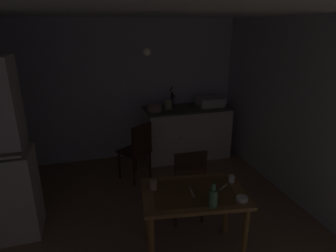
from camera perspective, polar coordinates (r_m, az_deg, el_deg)
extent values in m
plane|color=#8C7053|center=(3.83, -5.95, -17.50)|extent=(5.26, 5.26, 0.00)
cube|color=silver|center=(5.08, -10.36, 6.77)|extent=(4.36, 0.10, 2.42)
cube|color=silver|center=(4.18, 24.29, 2.64)|extent=(0.10, 3.81, 2.42)
cube|color=silver|center=(3.08, -7.66, 22.62)|extent=(4.36, 3.81, 0.10)
cube|color=silver|center=(5.20, 3.82, -1.41)|extent=(1.48, 0.60, 0.90)
cube|color=#535649|center=(5.06, 3.93, 3.52)|extent=(1.51, 0.63, 0.03)
sphere|color=#2D2823|center=(4.84, 2.59, -2.43)|extent=(0.02, 0.02, 0.02)
cube|color=white|center=(5.19, 8.38, 4.80)|extent=(0.44, 0.34, 0.15)
cube|color=black|center=(5.17, 8.41, 5.56)|extent=(0.38, 0.28, 0.01)
cylinder|color=#232328|center=(4.98, 0.80, 5.16)|extent=(0.05, 0.05, 0.28)
cylinder|color=#232328|center=(4.89, 1.05, 6.10)|extent=(0.03, 0.12, 0.03)
cylinder|color=#2F1D25|center=(4.99, 0.61, 7.43)|extent=(0.02, 0.16, 0.12)
cylinder|color=tan|center=(4.83, -2.69, 3.54)|extent=(0.23, 0.23, 0.10)
cylinder|color=beige|center=(4.96, 0.11, 4.30)|extent=(0.13, 0.13, 0.15)
cube|color=brown|center=(2.89, 5.18, -13.22)|extent=(1.10, 0.80, 0.04)
cube|color=white|center=(2.88, 5.19, -12.93)|extent=(0.86, 0.63, 0.00)
cylinder|color=brown|center=(2.86, -3.31, -23.21)|extent=(0.06, 0.06, 0.72)
cylinder|color=brown|center=(3.03, 14.98, -21.04)|extent=(0.06, 0.06, 0.72)
cylinder|color=brown|center=(3.27, -4.07, -16.85)|extent=(0.06, 0.06, 0.72)
cylinder|color=olive|center=(3.42, 11.53, -15.42)|extent=(0.06, 0.06, 0.72)
cube|color=#3A2518|center=(3.58, 3.42, -11.66)|extent=(0.41, 0.41, 0.03)
cube|color=#362219|center=(3.30, 4.51, -9.27)|extent=(0.38, 0.03, 0.50)
cylinder|color=#3A2518|center=(3.89, 5.01, -12.97)|extent=(0.04, 0.04, 0.43)
cylinder|color=#3A2518|center=(3.80, 0.04, -13.71)|extent=(0.04, 0.04, 0.43)
cylinder|color=#3A2518|center=(3.63, 6.86, -15.71)|extent=(0.04, 0.04, 0.43)
cylinder|color=#3A2518|center=(3.53, 1.48, -16.61)|extent=(0.04, 0.04, 0.43)
cube|color=#392115|center=(4.47, -6.76, -5.00)|extent=(0.55, 0.55, 0.03)
cube|color=#382413|center=(4.24, -5.23, -2.70)|extent=(0.33, 0.22, 0.46)
cylinder|color=#392115|center=(4.78, -6.49, -6.41)|extent=(0.04, 0.04, 0.45)
cylinder|color=#392115|center=(4.59, -9.67, -7.73)|extent=(0.04, 0.04, 0.45)
cylinder|color=#392115|center=(4.56, -3.60, -7.68)|extent=(0.04, 0.04, 0.45)
cylinder|color=#392115|center=(4.36, -6.82, -9.15)|extent=(0.04, 0.04, 0.45)
cylinder|color=white|center=(2.82, 14.54, -13.89)|extent=(0.11, 0.11, 0.04)
cylinder|color=tan|center=(2.89, -2.96, -11.71)|extent=(0.07, 0.07, 0.09)
cylinder|color=white|center=(3.09, 12.51, -10.23)|extent=(0.06, 0.06, 0.07)
cylinder|color=#4C7F56|center=(2.65, 8.97, -14.06)|extent=(0.08, 0.08, 0.16)
cylinder|color=#4C7F56|center=(2.59, 9.10, -11.90)|extent=(0.04, 0.04, 0.07)
cube|color=silver|center=(2.87, 4.77, -12.95)|extent=(0.04, 0.17, 0.00)
cube|color=beige|center=(3.00, 10.96, -11.79)|extent=(0.13, 0.10, 0.00)
sphere|color=#F9EFCC|center=(3.04, -4.22, 14.52)|extent=(0.08, 0.08, 0.08)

